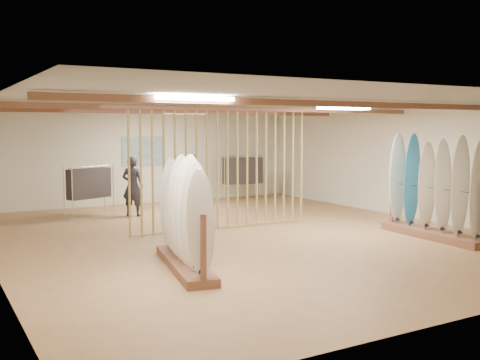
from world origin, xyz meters
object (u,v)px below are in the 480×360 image
clothing_rack_a (89,183)px  clothing_rack_b (243,171)px  shopper_b (192,180)px  rack_right (434,204)px  rack_left (184,231)px  shopper_a (133,182)px

clothing_rack_a → clothing_rack_b: 5.25m
shopper_b → clothing_rack_b: bearing=42.4°
rack_right → clothing_rack_b: (-0.44, 7.32, 0.23)m
rack_left → clothing_rack_a: rack_left is taller
clothing_rack_a → shopper_b: shopper_b is taller
shopper_a → rack_right: bearing=169.5°
clothing_rack_a → shopper_a: bearing=-41.4°
rack_right → clothing_rack_a: 8.46m
shopper_b → shopper_a: bearing=167.8°
clothing_rack_a → shopper_b: 2.67m
clothing_rack_a → clothing_rack_b: size_ratio=0.93×
rack_right → shopper_b: size_ratio=1.41×
rack_left → shopper_a: bearing=90.9°
clothing_rack_b → shopper_b: size_ratio=0.78×
clothing_rack_a → shopper_a: (1.05, -0.37, 0.01)m
rack_left → clothing_rack_b: bearing=65.4°
clothing_rack_b → shopper_a: (-4.11, -1.35, -0.06)m
shopper_a → clothing_rack_a: bearing=22.9°
rack_left → clothing_rack_a: (0.03, 6.12, 0.26)m
rack_left → shopper_a: rack_left is taller
clothing_rack_b → shopper_a: size_ratio=0.82×
clothing_rack_b → shopper_b: shopper_b is taller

